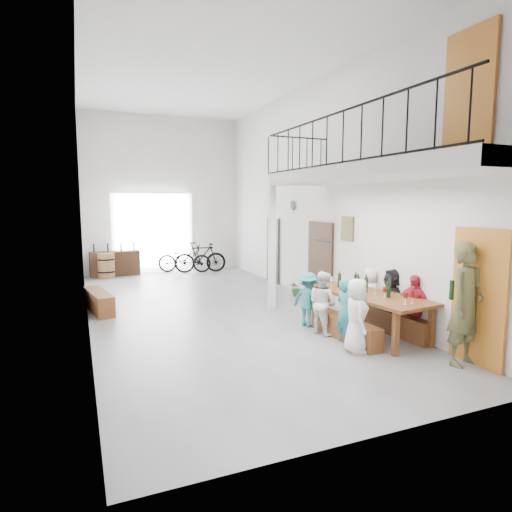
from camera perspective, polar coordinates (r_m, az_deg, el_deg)
name	(u,v)px	position (r m, az deg, el deg)	size (l,w,h in m)	color
floor	(214,309)	(10.18, -5.68, -6.98)	(12.00, 12.00, 0.00)	slate
room_walls	(212,154)	(9.94, -5.94, 13.32)	(12.00, 12.00, 12.00)	white
gateway_portal	(153,233)	(15.63, -13.56, 2.98)	(2.80, 0.08, 2.80)	white
right_wall_decor	(359,237)	(9.44, 13.56, 2.46)	(0.07, 8.28, 5.07)	#AE651F
balcony	(370,175)	(7.98, 14.99, 10.38)	(1.52, 5.62, 4.00)	silver
tasting_table	(369,298)	(8.32, 14.82, -5.40)	(1.28, 2.59, 0.79)	brown
bench_inner	(344,328)	(8.06, 11.72, -9.41)	(0.28, 1.77, 0.41)	brown
bench_wall	(391,322)	(8.65, 17.50, -8.40)	(0.24, 1.83, 0.42)	brown
tableware	(366,285)	(8.29, 14.51, -3.83)	(0.50, 1.86, 0.35)	black
side_bench	(99,301)	(10.49, -20.24, -5.70)	(0.36, 1.63, 0.46)	brown
oak_barrel	(106,265)	(15.02, -19.35, -1.18)	(0.56, 0.56, 0.82)	olive
serving_counter	(115,264)	(15.28, -18.28, -0.96)	(1.60, 0.44, 0.84)	#3A2313
counter_bottles	(114,247)	(15.22, -18.36, 1.14)	(1.36, 0.17, 0.28)	black
guest_left_a	(357,316)	(7.33, 13.26, -7.75)	(0.61, 0.39, 1.24)	white
guest_left_b	(345,311)	(7.76, 11.77, -7.22)	(0.42, 0.28, 1.15)	teal
guest_left_c	(323,303)	(8.22, 8.87, -6.15)	(0.58, 0.45, 1.20)	white
guest_left_d	(308,299)	(8.67, 6.95, -5.75)	(0.71, 0.41, 1.10)	teal
guest_right_a	(413,307)	(8.28, 20.22, -6.43)	(0.70, 0.29, 1.20)	#BA1F35
guest_right_b	(391,300)	(8.76, 17.62, -5.55)	(1.12, 0.36, 1.21)	black
guest_right_c	(369,296)	(9.15, 14.85, -5.12)	(0.56, 0.36, 1.15)	white
host_standing	(466,304)	(7.26, 26.23, -5.77)	(0.69, 0.45, 1.90)	brown
potted_plant	(297,288)	(11.47, 5.44, -4.23)	(0.40, 0.35, 0.45)	#1D4F1C
bicycle_near	(185,259)	(15.43, -9.51, -0.35)	(0.66, 1.88, 0.99)	black
bicycle_far	(200,257)	(15.30, -7.43, -0.18)	(0.51, 1.82, 1.09)	black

